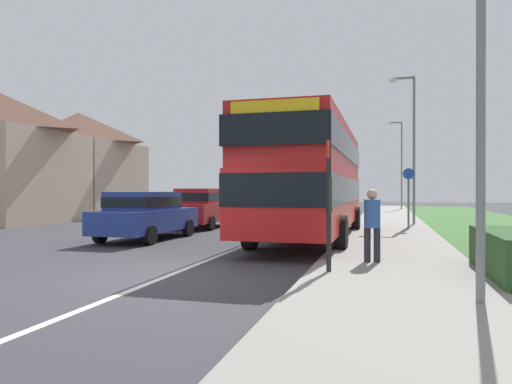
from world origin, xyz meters
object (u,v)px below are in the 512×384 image
double_decker_bus (311,175)px  pedestrian_at_stop (372,222)px  street_lamp_near (472,3)px  street_lamp_mid (411,140)px  cycle_route_sign (409,196)px  parked_car_red (203,206)px  parked_car_blue (146,213)px  bus_stop_sign (329,196)px  street_lamp_far (400,159)px

double_decker_bus → pedestrian_at_stop: (2.10, -5.18, -1.17)m
street_lamp_near → street_lamp_mid: street_lamp_near is taller
cycle_route_sign → double_decker_bus: bearing=-129.7°
double_decker_bus → cycle_route_sign: (3.25, 3.92, -0.72)m
double_decker_bus → parked_car_red: size_ratio=2.50×
double_decker_bus → street_lamp_near: street_lamp_near is taller
cycle_route_sign → parked_car_blue: bearing=-147.5°
parked_car_red → street_lamp_near: 15.38m
double_decker_bus → street_lamp_mid: size_ratio=1.60×
bus_stop_sign → cycle_route_sign: (1.91, 10.49, -0.11)m
pedestrian_at_stop → double_decker_bus: bearing=112.0°
pedestrian_at_stop → parked_car_blue: bearing=153.6°
pedestrian_at_stop → cycle_route_sign: 9.18m
parked_car_red → bus_stop_sign: 12.27m
parked_car_blue → pedestrian_at_stop: (7.38, -3.67, 0.09)m
street_lamp_near → parked_car_blue: bearing=141.7°
parked_car_blue → pedestrian_at_stop: pedestrian_at_stop is taller
parked_car_blue → pedestrian_at_stop: 8.25m
pedestrian_at_stop → street_lamp_mid: street_lamp_mid is taller
bus_stop_sign → cycle_route_sign: size_ratio=1.03×
street_lamp_near → bus_stop_sign: bearing=138.8°
street_lamp_mid → double_decker_bus: bearing=-117.4°
pedestrian_at_stop → bus_stop_sign: bus_stop_sign is taller
street_lamp_far → bus_stop_sign: bearing=-94.1°
street_lamp_far → parked_car_blue: bearing=-108.6°
parked_car_blue → street_lamp_mid: 12.45m
bus_stop_sign → pedestrian_at_stop: bearing=61.6°
parked_car_blue → pedestrian_at_stop: size_ratio=2.69×
street_lamp_near → pedestrian_at_stop: bearing=113.1°
street_lamp_near → street_lamp_mid: bearing=90.0°
street_lamp_far → street_lamp_mid: bearing=-90.2°
cycle_route_sign → street_lamp_near: size_ratio=0.35×
cycle_route_sign → street_lamp_far: size_ratio=0.34×
bus_stop_sign → street_lamp_far: street_lamp_far is taller
double_decker_bus → bus_stop_sign: bearing=-78.4°
double_decker_bus → parked_car_blue: size_ratio=2.43×
pedestrian_at_stop → street_lamp_near: street_lamp_near is taller
double_decker_bus → street_lamp_far: 25.07m
double_decker_bus → parked_car_red: 6.62m
pedestrian_at_stop → street_lamp_mid: 12.37m
double_decker_bus → parked_car_blue: (-5.29, -1.51, -1.26)m
cycle_route_sign → street_lamp_near: 12.69m
parked_car_blue → cycle_route_sign: bearing=32.5°
pedestrian_at_stop → street_lamp_near: size_ratio=0.23×
street_lamp_near → street_lamp_far: bearing=89.9°
double_decker_bus → parked_car_blue: bearing=-164.0°
pedestrian_at_stop → bus_stop_sign: 1.68m
pedestrian_at_stop → street_lamp_far: size_ratio=0.23×
street_lamp_far → pedestrian_at_stop: bearing=-92.8°
street_lamp_mid → bus_stop_sign: bearing=-99.2°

